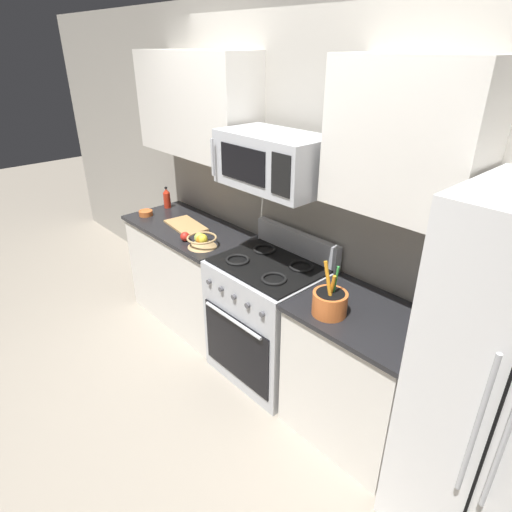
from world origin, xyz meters
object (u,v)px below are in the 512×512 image
(apple_loose, at_px, (185,237))
(cutting_board, at_px, (186,225))
(fruit_basket, at_px, (202,241))
(utensil_crock, at_px, (330,302))
(bottle_hot_sauce, at_px, (167,198))
(prep_bowl, at_px, (146,213))
(microwave, at_px, (274,161))
(range_oven, at_px, (268,318))

(apple_loose, distance_m, cutting_board, 0.30)
(fruit_basket, bearing_deg, cutting_board, 161.88)
(utensil_crock, bearing_deg, apple_loose, -178.50)
(bottle_hot_sauce, distance_m, prep_bowl, 0.27)
(fruit_basket, height_order, bottle_hot_sauce, bottle_hot_sauce)
(microwave, height_order, utensil_crock, microwave)
(utensil_crock, xyz_separation_m, bottle_hot_sauce, (-2.15, 0.27, 0.02))
(utensil_crock, bearing_deg, bottle_hot_sauce, 172.79)
(utensil_crock, relative_size, apple_loose, 4.57)
(utensil_crock, bearing_deg, cutting_board, 175.29)
(prep_bowl, bearing_deg, cutting_board, 14.88)
(range_oven, bearing_deg, utensil_crock, -13.22)
(apple_loose, relative_size, bottle_hot_sauce, 0.37)
(cutting_board, xyz_separation_m, bottle_hot_sauce, (-0.50, 0.14, 0.08))
(bottle_hot_sauce, bearing_deg, prep_bowl, -78.73)
(apple_loose, xyz_separation_m, bottle_hot_sauce, (-0.75, 0.31, 0.05))
(range_oven, height_order, prep_bowl, range_oven)
(microwave, relative_size, apple_loose, 9.95)
(cutting_board, bearing_deg, microwave, 2.53)
(microwave, distance_m, prep_bowl, 1.62)
(utensil_crock, height_order, cutting_board, utensil_crock)
(microwave, distance_m, cutting_board, 1.23)
(fruit_basket, bearing_deg, apple_loose, -168.89)
(fruit_basket, height_order, prep_bowl, fruit_basket)
(cutting_board, xyz_separation_m, prep_bowl, (-0.45, -0.12, 0.02))
(microwave, bearing_deg, fruit_basket, -162.37)
(apple_loose, height_order, prep_bowl, apple_loose)
(bottle_hot_sauce, xyz_separation_m, prep_bowl, (0.05, -0.26, -0.07))
(microwave, bearing_deg, apple_loose, -163.85)
(range_oven, xyz_separation_m, microwave, (-0.00, 0.03, 1.17))
(utensil_crock, xyz_separation_m, fruit_basket, (-1.23, -0.00, -0.03))
(cutting_board, height_order, prep_bowl, prep_bowl)
(apple_loose, relative_size, cutting_board, 0.18)
(microwave, xyz_separation_m, utensil_crock, (0.65, -0.18, -0.66))
(apple_loose, bearing_deg, cutting_board, 145.23)
(bottle_hot_sauce, relative_size, prep_bowl, 1.62)
(range_oven, bearing_deg, microwave, 90.06)
(range_oven, height_order, cutting_board, range_oven)
(microwave, bearing_deg, prep_bowl, -173.53)
(cutting_board, bearing_deg, bottle_hot_sauce, 164.84)
(utensil_crock, height_order, prep_bowl, utensil_crock)
(range_oven, xyz_separation_m, prep_bowl, (-1.45, -0.14, 0.46))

